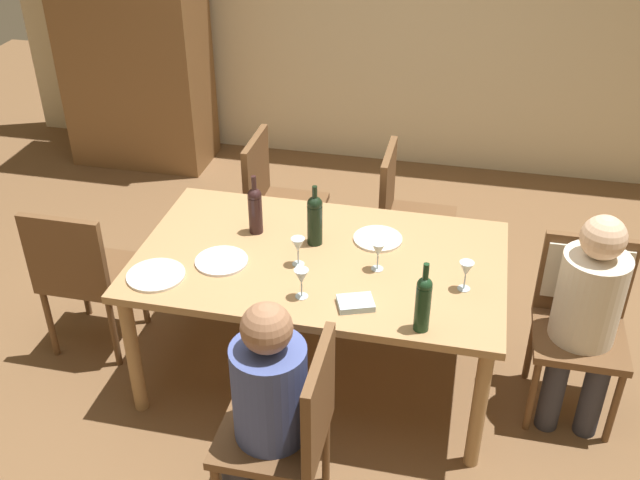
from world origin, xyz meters
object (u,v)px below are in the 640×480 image
at_px(dinner_plate_guest_left, 222,261).
at_px(wine_bottle_short_olive, 315,219).
at_px(handbag, 342,261).
at_px(chair_left_end, 81,270).
at_px(dinner_plate_guest_right, 378,239).
at_px(wine_bottle_dark_red, 423,302).
at_px(person_woman_host, 264,400).
at_px(dining_table, 320,270).
at_px(person_man_bearded, 588,309).
at_px(wine_bottle_tall_green, 255,209).
at_px(wine_glass_near_right, 301,278).
at_px(chair_right_end, 583,301).
at_px(dinner_plate_host, 156,275).
at_px(chair_far_left, 275,196).
at_px(chair_far_right, 405,211).
at_px(wine_glass_near_left, 378,251).
at_px(chair_near, 292,426).
at_px(wine_glass_centre, 466,270).
at_px(armoire_cabinet, 132,29).
at_px(wine_glass_far, 298,246).

bearing_deg(dinner_plate_guest_left, wine_bottle_short_olive, 33.73).
bearing_deg(handbag, chair_left_end, -140.66).
bearing_deg(dinner_plate_guest_right, wine_bottle_dark_red, -66.55).
distance_m(person_woman_host, wine_bottle_dark_red, 0.78).
xyz_separation_m(dining_table, person_man_bearded, (1.29, -0.03, -0.01)).
bearing_deg(wine_bottle_tall_green, person_man_bearded, -6.44).
bearing_deg(wine_bottle_tall_green, dining_table, -23.27).
bearing_deg(wine_glass_near_right, dining_table, 88.22).
distance_m(chair_left_end, wine_bottle_tall_green, 1.01).
bearing_deg(dinner_plate_guest_left, chair_right_end, 8.88).
bearing_deg(handbag, dinner_plate_host, -118.06).
xyz_separation_m(chair_right_end, chair_far_left, (-1.79, 0.80, -0.06)).
distance_m(chair_far_left, person_woman_host, 1.91).
bearing_deg(dining_table, dinner_plate_guest_left, -162.03).
height_order(chair_far_right, dinner_plate_guest_right, chair_far_right).
height_order(dining_table, wine_glass_near_left, wine_glass_near_left).
bearing_deg(chair_right_end, wine_bottle_short_olive, 0.05).
bearing_deg(chair_left_end, chair_right_end, 4.67).
distance_m(person_woman_host, dinner_plate_host, 0.92).
bearing_deg(chair_right_end, wine_bottle_dark_red, 37.73).
bearing_deg(chair_near, dinner_plate_guest_right, -8.41).
distance_m(wine_glass_centre, wine_glass_near_right, 0.76).
relative_size(chair_far_right, wine_bottle_dark_red, 2.72).
height_order(armoire_cabinet, wine_glass_near_left, armoire_cabinet).
xyz_separation_m(person_woman_host, wine_glass_near_right, (0.02, 0.58, 0.20)).
height_order(armoire_cabinet, person_man_bearded, armoire_cabinet).
bearing_deg(chair_right_end, wine_glass_near_right, 19.59).
height_order(chair_right_end, dinner_plate_guest_left, chair_right_end).
bearing_deg(wine_bottle_dark_red, person_man_bearded, 29.79).
xyz_separation_m(chair_near, wine_glass_centre, (0.63, 0.81, 0.32)).
relative_size(chair_left_end, dinner_plate_guest_left, 3.53).
relative_size(chair_far_right, wine_glass_far, 6.17).
bearing_deg(dinner_plate_host, person_man_bearded, 8.67).
relative_size(wine_bottle_dark_red, dinner_plate_host, 1.21).
height_order(person_woman_host, dinner_plate_guest_left, person_woman_host).
height_order(armoire_cabinet, dinner_plate_guest_right, armoire_cabinet).
xyz_separation_m(wine_bottle_tall_green, wine_glass_centre, (1.09, -0.28, -0.03)).
relative_size(person_man_bearded, dinner_plate_guest_left, 4.38).
xyz_separation_m(dining_table, dinner_plate_guest_left, (-0.46, -0.15, 0.08)).
xyz_separation_m(person_man_bearded, dinner_plate_guest_left, (-1.75, -0.12, 0.10)).
relative_size(chair_right_end, wine_glass_centre, 6.17).
xyz_separation_m(chair_right_end, person_woman_host, (-1.32, -1.05, 0.06)).
distance_m(chair_far_left, person_man_bearded, 2.03).
bearing_deg(dinner_plate_guest_left, wine_bottle_tall_green, 74.85).
distance_m(chair_right_end, person_man_bearded, 0.16).
distance_m(wine_bottle_dark_red, dinner_plate_guest_left, 1.06).
bearing_deg(dining_table, person_woman_host, -91.60).
height_order(chair_left_end, dinner_plate_host, chair_left_end).
xyz_separation_m(wine_bottle_dark_red, wine_glass_far, (-0.64, 0.37, -0.04)).
relative_size(chair_far_right, person_man_bearded, 0.81).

